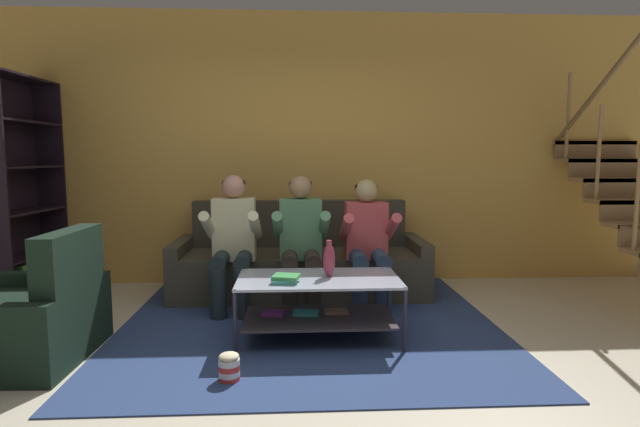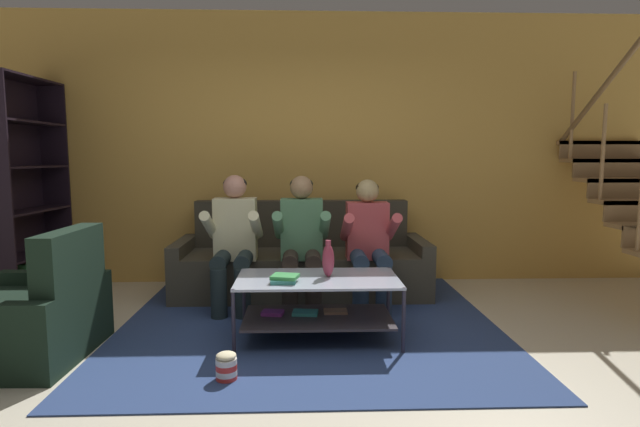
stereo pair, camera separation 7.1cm
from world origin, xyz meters
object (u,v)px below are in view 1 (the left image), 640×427
(couch, at_px, (300,264))
(armchair, at_px, (29,320))
(bookshelf, at_px, (17,206))
(person_seated_left, at_px, (233,237))
(person_seated_middle, at_px, (301,237))
(book_stack, at_px, (285,279))
(coffee_table, at_px, (318,298))
(popcorn_tub, at_px, (229,367))
(person_seated_right, at_px, (368,238))
(vase, at_px, (329,260))

(couch, bearing_deg, armchair, -139.62)
(couch, xyz_separation_m, bookshelf, (-2.71, -0.07, 0.61))
(couch, relative_size, bookshelf, 1.16)
(person_seated_left, xyz_separation_m, person_seated_middle, (0.61, -0.00, -0.00))
(book_stack, bearing_deg, coffee_table, 29.81)
(couch, bearing_deg, book_stack, -95.02)
(couch, bearing_deg, person_seated_left, -139.40)
(person_seated_left, relative_size, popcorn_tub, 6.66)
(person_seated_middle, relative_size, armchair, 1.24)
(person_seated_middle, xyz_separation_m, bookshelf, (-2.71, 0.45, 0.25))
(person_seated_left, distance_m, person_seated_middle, 0.61)
(person_seated_right, bearing_deg, armchair, -156.78)
(person_seated_middle, xyz_separation_m, vase, (0.20, -0.75, -0.05))
(couch, bearing_deg, person_seated_middle, -90.00)
(person_seated_right, distance_m, coffee_table, 0.97)
(person_seated_left, height_order, coffee_table, person_seated_left)
(person_seated_right, relative_size, book_stack, 5.38)
(person_seated_right, height_order, popcorn_tub, person_seated_right)
(couch, distance_m, person_seated_right, 0.87)
(person_seated_middle, relative_size, bookshelf, 0.57)
(person_seated_right, height_order, armchair, person_seated_right)
(book_stack, xyz_separation_m, popcorn_tub, (-0.34, -0.56, -0.41))
(coffee_table, relative_size, armchair, 1.25)
(coffee_table, bearing_deg, armchair, -171.79)
(book_stack, bearing_deg, popcorn_tub, -121.10)
(person_seated_middle, distance_m, popcorn_tub, 1.64)
(person_seated_left, bearing_deg, person_seated_middle, -0.06)
(coffee_table, distance_m, armchair, 1.99)
(person_seated_right, distance_m, book_stack, 1.18)
(person_seated_right, relative_size, vase, 4.19)
(person_seated_middle, relative_size, coffee_table, 0.99)
(bookshelf, relative_size, popcorn_tub, 11.71)
(bookshelf, bearing_deg, person_seated_right, -7.76)
(coffee_table, distance_m, vase, 0.30)
(couch, bearing_deg, coffee_table, -84.96)
(bookshelf, bearing_deg, person_seated_left, -12.03)
(armchair, bearing_deg, popcorn_tub, -16.57)
(vase, bearing_deg, popcorn_tub, -132.76)
(person_seated_right, bearing_deg, person_seated_left, 179.82)
(couch, xyz_separation_m, armchair, (-1.86, -1.58, -0.02))
(person_seated_right, relative_size, armchair, 1.21)
(person_seated_middle, relative_size, popcorn_tub, 6.62)
(couch, distance_m, bookshelf, 2.78)
(couch, xyz_separation_m, book_stack, (-0.13, -1.43, 0.20))
(coffee_table, height_order, popcorn_tub, coffee_table)
(person_seated_middle, height_order, bookshelf, bookshelf)
(couch, height_order, book_stack, couch)
(coffee_table, xyz_separation_m, book_stack, (-0.24, -0.14, 0.19))
(person_seated_left, bearing_deg, armchair, -139.73)
(person_seated_middle, bearing_deg, person_seated_right, -0.30)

